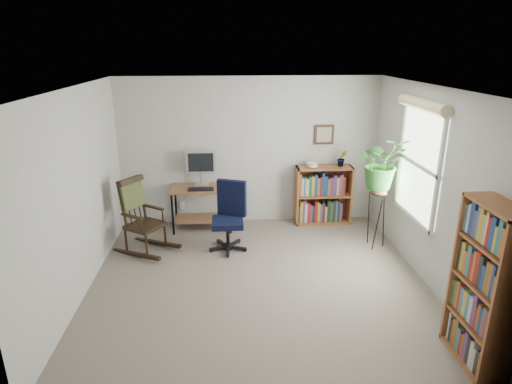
{
  "coord_description": "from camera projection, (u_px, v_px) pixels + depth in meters",
  "views": [
    {
      "loc": [
        -0.36,
        -4.8,
        2.83
      ],
      "look_at": [
        0.0,
        0.4,
        1.05
      ],
      "focal_mm": 30.0,
      "sensor_mm": 36.0,
      "label": 1
    }
  ],
  "objects": [
    {
      "name": "floor",
      "position": [
        258.0,
        280.0,
        5.47
      ],
      "size": [
        4.2,
        4.0,
        0.0
      ],
      "primitive_type": "cube",
      "color": "slate",
      "rests_on": "ground"
    },
    {
      "name": "ceiling",
      "position": [
        258.0,
        87.0,
        4.69
      ],
      "size": [
        4.2,
        4.0,
        0.0
      ],
      "primitive_type": "cube",
      "color": "silver",
      "rests_on": "ground"
    },
    {
      "name": "wall_back",
      "position": [
        249.0,
        152.0,
        6.97
      ],
      "size": [
        4.2,
        0.0,
        2.4
      ],
      "primitive_type": "cube",
      "color": "#AEAFAA",
      "rests_on": "ground"
    },
    {
      "name": "wall_front",
      "position": [
        278.0,
        277.0,
        3.19
      ],
      "size": [
        4.2,
        0.0,
        2.4
      ],
      "primitive_type": "cube",
      "color": "#AEAFAA",
      "rests_on": "ground"
    },
    {
      "name": "wall_left",
      "position": [
        77.0,
        195.0,
        4.94
      ],
      "size": [
        0.0,
        4.0,
        2.4
      ],
      "primitive_type": "cube",
      "color": "#AEAFAA",
      "rests_on": "ground"
    },
    {
      "name": "wall_right",
      "position": [
        430.0,
        187.0,
        5.21
      ],
      "size": [
        0.0,
        4.0,
        2.4
      ],
      "primitive_type": "cube",
      "color": "#AEAFAA",
      "rests_on": "ground"
    },
    {
      "name": "window",
      "position": [
        418.0,
        165.0,
        5.43
      ],
      "size": [
        0.12,
        1.2,
        1.5
      ],
      "primitive_type": null,
      "color": "silver",
      "rests_on": "wall_right"
    },
    {
      "name": "desk",
      "position": [
        202.0,
        208.0,
        6.91
      ],
      "size": [
        0.98,
        0.54,
        0.7
      ],
      "primitive_type": null,
      "color": "brown",
      "rests_on": "floor"
    },
    {
      "name": "monitor",
      "position": [
        201.0,
        168.0,
        6.83
      ],
      "size": [
        0.46,
        0.16,
        0.56
      ],
      "primitive_type": null,
      "color": "#ADAEB2",
      "rests_on": "desk"
    },
    {
      "name": "keyboard",
      "position": [
        201.0,
        189.0,
        6.67
      ],
      "size": [
        0.4,
        0.15,
        0.02
      ],
      "primitive_type": "cube",
      "color": "black",
      "rests_on": "desk"
    },
    {
      "name": "office_chair",
      "position": [
        227.0,
        217.0,
        6.12
      ],
      "size": [
        0.71,
        0.71,
        1.02
      ],
      "primitive_type": null,
      "rotation": [
        0.0,
        0.0,
        -0.35
      ],
      "color": "black",
      "rests_on": "floor"
    },
    {
      "name": "rocking_chair",
      "position": [
        144.0,
        216.0,
        6.06
      ],
      "size": [
        1.11,
        1.01,
        1.1
      ],
      "primitive_type": null,
      "rotation": [
        0.0,
        0.0,
        0.97
      ],
      "color": "black",
      "rests_on": "floor"
    },
    {
      "name": "low_bookshelf",
      "position": [
        323.0,
        195.0,
        7.11
      ],
      "size": [
        0.92,
        0.31,
        0.97
      ],
      "primitive_type": null,
      "color": "brown",
      "rests_on": "floor"
    },
    {
      "name": "tall_bookshelf",
      "position": [
        485.0,
        287.0,
        3.82
      ],
      "size": [
        0.3,
        0.69,
        1.57
      ],
      "primitive_type": null,
      "color": "brown",
      "rests_on": "floor"
    },
    {
      "name": "plant_stand",
      "position": [
        377.0,
        215.0,
        6.23
      ],
      "size": [
        0.33,
        0.33,
        0.99
      ],
      "primitive_type": null,
      "rotation": [
        0.0,
        0.0,
        -0.22
      ],
      "color": "black",
      "rests_on": "floor"
    },
    {
      "name": "spider_plant",
      "position": [
        385.0,
        137.0,
        5.85
      ],
      "size": [
        1.69,
        1.88,
        1.46
      ],
      "primitive_type": "imported",
      "color": "#296924",
      "rests_on": "plant_stand"
    },
    {
      "name": "potted_plant_small",
      "position": [
        342.0,
        163.0,
        6.96
      ],
      "size": [
        0.13,
        0.24,
        0.11
      ],
      "primitive_type": "imported",
      "color": "#296924",
      "rests_on": "low_bookshelf"
    },
    {
      "name": "framed_picture",
      "position": [
        324.0,
        135.0,
        6.93
      ],
      "size": [
        0.32,
        0.04,
        0.32
      ],
      "primitive_type": null,
      "color": "black",
      "rests_on": "wall_back"
    }
  ]
}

